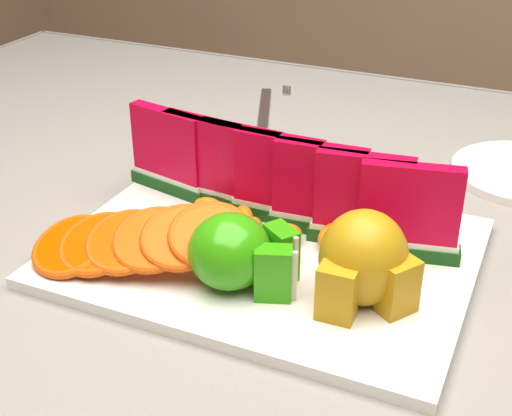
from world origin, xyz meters
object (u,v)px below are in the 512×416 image
apple_cluster (238,253)px  pear_cluster (364,262)px  platter (267,252)px  fork (267,107)px

apple_cluster → pear_cluster: 0.11m
platter → apple_cluster: (0.00, -0.07, 0.04)m
apple_cluster → platter: bearing=90.8°
platter → apple_cluster: bearing=-89.2°
platter → pear_cluster: 0.13m
pear_cluster → platter: bearing=158.2°
platter → apple_cluster: apple_cluster is taller
pear_cluster → apple_cluster: bearing=-167.5°
apple_cluster → pear_cluster: size_ratio=1.03×
platter → fork: (-0.17, 0.39, -0.00)m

